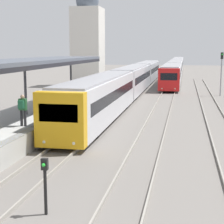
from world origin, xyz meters
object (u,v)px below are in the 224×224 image
at_px(signal_post_near, 45,180).
at_px(signal_mast_far, 221,69).
at_px(train_near, 133,79).
at_px(person_on_platform, 23,108).
at_px(train_far, 176,67).

relative_size(signal_post_near, signal_mast_far, 0.38).
relative_size(train_near, signal_post_near, 29.09).
relative_size(person_on_platform, signal_post_near, 0.93).
height_order(train_near, signal_mast_far, signal_mast_far).
xyz_separation_m(train_near, signal_mast_far, (9.81, -0.41, 1.27)).
relative_size(person_on_platform, signal_mast_far, 0.35).
distance_m(person_on_platform, train_near, 24.94).
bearing_deg(signal_post_near, train_far, 88.04).
bearing_deg(person_on_platform, train_far, 83.65).
height_order(person_on_platform, train_far, train_far).
height_order(person_on_platform, train_near, train_near).
distance_m(train_far, signal_post_near, 66.29).
xyz_separation_m(person_on_platform, signal_mast_far, (12.21, 24.41, 0.97)).
relative_size(train_near, signal_mast_far, 11.00).
bearing_deg(person_on_platform, train_near, 84.48).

